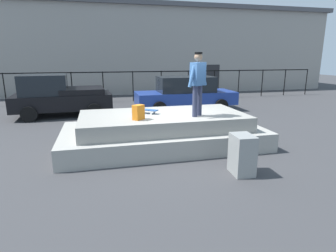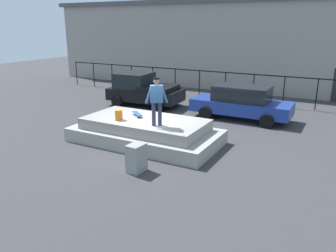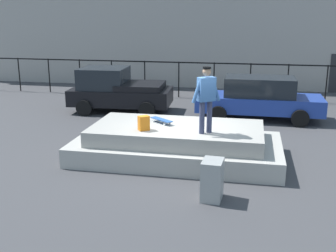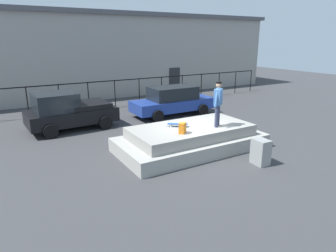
{
  "view_description": "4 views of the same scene",
  "coord_description": "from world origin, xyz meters",
  "px_view_note": "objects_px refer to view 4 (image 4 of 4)",
  "views": [
    {
      "loc": [
        -2.0,
        -7.63,
        2.58
      ],
      "look_at": [
        0.09,
        0.77,
        0.42
      ],
      "focal_mm": 29.89,
      "sensor_mm": 36.0,
      "label": 1
    },
    {
      "loc": [
        6.61,
        -10.47,
        4.49
      ],
      "look_at": [
        0.14,
        1.42,
        0.38
      ],
      "focal_mm": 35.95,
      "sensor_mm": 36.0,
      "label": 2
    },
    {
      "loc": [
        1.77,
        -10.8,
        4.0
      ],
      "look_at": [
        -0.61,
        0.91,
        0.73
      ],
      "focal_mm": 44.14,
      "sensor_mm": 36.0,
      "label": 3
    },
    {
      "loc": [
        -6.74,
        -9.07,
        4.26
      ],
      "look_at": [
        -0.47,
        1.51,
        0.66
      ],
      "focal_mm": 32.01,
      "sensor_mm": 36.0,
      "label": 4
    }
  ],
  "objects_px": {
    "skateboarder": "(218,101)",
    "car_blue_sedan_mid": "(173,101)",
    "utility_box": "(261,152)",
    "car_black_pickup_near": "(69,111)",
    "backpack": "(182,128)",
    "skateboard": "(178,124)"
  },
  "relations": [
    {
      "from": "car_black_pickup_near",
      "to": "car_blue_sedan_mid",
      "type": "height_order",
      "value": "car_black_pickup_near"
    },
    {
      "from": "skateboarder",
      "to": "skateboard",
      "type": "bearing_deg",
      "value": 150.98
    },
    {
      "from": "skateboarder",
      "to": "car_blue_sedan_mid",
      "type": "relative_size",
      "value": 0.36
    },
    {
      "from": "skateboarder",
      "to": "backpack",
      "type": "distance_m",
      "value": 1.85
    },
    {
      "from": "skateboarder",
      "to": "car_blue_sedan_mid",
      "type": "height_order",
      "value": "skateboarder"
    },
    {
      "from": "backpack",
      "to": "skateboard",
      "type": "bearing_deg",
      "value": 32.14
    },
    {
      "from": "backpack",
      "to": "car_black_pickup_near",
      "type": "bearing_deg",
      "value": 77.35
    },
    {
      "from": "skateboard",
      "to": "car_blue_sedan_mid",
      "type": "bearing_deg",
      "value": 60.38
    },
    {
      "from": "skateboarder",
      "to": "car_black_pickup_near",
      "type": "xyz_separation_m",
      "value": [
        -4.35,
        5.87,
        -1.06
      ]
    },
    {
      "from": "car_blue_sedan_mid",
      "to": "utility_box",
      "type": "relative_size",
      "value": 5.27
    },
    {
      "from": "car_black_pickup_near",
      "to": "skateboard",
      "type": "bearing_deg",
      "value": -59.65
    },
    {
      "from": "backpack",
      "to": "utility_box",
      "type": "distance_m",
      "value": 2.87
    },
    {
      "from": "skateboarder",
      "to": "utility_box",
      "type": "relative_size",
      "value": 1.92
    },
    {
      "from": "skateboard",
      "to": "car_blue_sedan_mid",
      "type": "height_order",
      "value": "car_blue_sedan_mid"
    },
    {
      "from": "car_black_pickup_near",
      "to": "utility_box",
      "type": "xyz_separation_m",
      "value": [
        4.74,
        -7.81,
        -0.45
      ]
    },
    {
      "from": "utility_box",
      "to": "car_black_pickup_near",
      "type": "bearing_deg",
      "value": 124.91
    },
    {
      "from": "backpack",
      "to": "car_black_pickup_near",
      "type": "distance_m",
      "value": 6.52
    },
    {
      "from": "skateboarder",
      "to": "utility_box",
      "type": "xyz_separation_m",
      "value": [
        0.39,
        -1.95,
        -1.51
      ]
    },
    {
      "from": "skateboarder",
      "to": "car_blue_sedan_mid",
      "type": "distance_m",
      "value": 5.95
    },
    {
      "from": "utility_box",
      "to": "car_blue_sedan_mid",
      "type": "bearing_deg",
      "value": 85.78
    },
    {
      "from": "backpack",
      "to": "car_black_pickup_near",
      "type": "height_order",
      "value": "car_black_pickup_near"
    },
    {
      "from": "skateboarder",
      "to": "backpack",
      "type": "relative_size",
      "value": 4.41
    }
  ]
}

